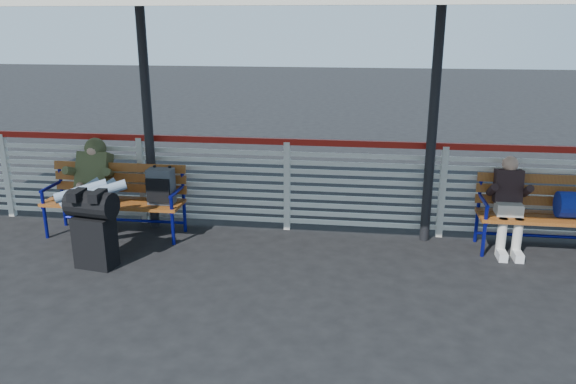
# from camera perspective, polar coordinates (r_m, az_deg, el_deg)

# --- Properties ---
(ground) EXTENTS (60.00, 60.00, 0.00)m
(ground) POSITION_cam_1_polar(r_m,az_deg,el_deg) (5.89, -2.67, -10.23)
(ground) COLOR black
(ground) RESTS_ON ground
(fence) EXTENTS (12.08, 0.08, 1.24)m
(fence) POSITION_cam_1_polar(r_m,az_deg,el_deg) (7.40, -0.10, 1.04)
(fence) COLOR silver
(fence) RESTS_ON ground
(luggage_stack) EXTENTS (0.58, 0.39, 0.90)m
(luggage_stack) POSITION_cam_1_polar(r_m,az_deg,el_deg) (6.66, -19.15, -3.30)
(luggage_stack) COLOR black
(luggage_stack) RESTS_ON ground
(bench_left) EXTENTS (1.80, 0.56, 0.92)m
(bench_left) POSITION_cam_1_polar(r_m,az_deg,el_deg) (7.52, -15.81, 0.09)
(bench_left) COLOR #975A1D
(bench_left) RESTS_ON ground
(bench_right) EXTENTS (1.80, 0.56, 0.92)m
(bench_right) POSITION_cam_1_polar(r_m,az_deg,el_deg) (7.43, 26.41, -1.33)
(bench_right) COLOR #975A1D
(bench_right) RESTS_ON ground
(traveler_man) EXTENTS (0.94, 1.64, 0.77)m
(traveler_man) POSITION_cam_1_polar(r_m,az_deg,el_deg) (7.32, -19.39, 0.47)
(traveler_man) COLOR #7C92A7
(traveler_man) RESTS_ON ground
(companion_person) EXTENTS (0.32, 0.66, 1.15)m
(companion_person) POSITION_cam_1_polar(r_m,az_deg,el_deg) (7.23, 21.51, -1.10)
(companion_person) COLOR beige
(companion_person) RESTS_ON ground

